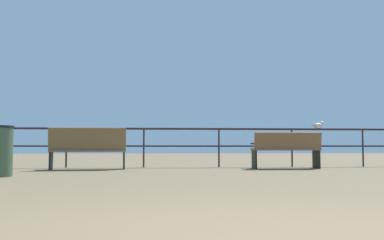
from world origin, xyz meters
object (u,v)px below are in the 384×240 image
at_px(bench_near_left, 88,147).
at_px(bench_near_right, 286,148).
at_px(seagull_on_rail, 319,125).
at_px(trash_bin, 1,151).

relative_size(bench_near_left, bench_near_right, 1.09).
bearing_deg(seagull_on_rail, bench_near_right, -141.80).
bearing_deg(trash_bin, bench_near_left, 62.02).
bearing_deg(seagull_on_rail, trash_bin, -155.95).
distance_m(bench_near_left, trash_bin, 2.48).
distance_m(bench_near_left, bench_near_right, 4.65).
height_order(bench_near_left, trash_bin, bench_near_left).
relative_size(bench_near_left, seagull_on_rail, 4.25).
relative_size(bench_near_right, trash_bin, 1.79).
bearing_deg(bench_near_left, trash_bin, -117.98).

